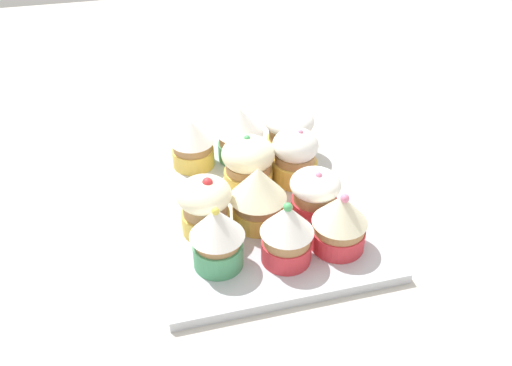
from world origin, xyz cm
name	(u,v)px	position (x,y,z in cm)	size (l,w,h in cm)	color
ground_plane	(256,220)	(0.00, 0.00, -1.50)	(180.00, 180.00, 3.00)	beige
baking_tray	(256,207)	(0.00, 0.00, 0.60)	(31.40, 24.96, 1.20)	silver
cupcake_0	(340,221)	(-9.55, -6.62, 4.67)	(5.93, 5.93, 7.14)	#D1333D
cupcake_1	(315,193)	(-3.87, -5.89, 4.35)	(5.79, 5.79, 6.31)	#D1333D
cupcake_2	(295,156)	(3.63, -5.96, 4.77)	(5.72, 5.72, 7.33)	#EFC651
cupcake_3	(289,132)	(9.36, -7.03, 4.82)	(6.52, 6.52, 6.83)	#EFC651
cupcake_4	(287,233)	(-10.06, -0.62, 4.85)	(5.57, 5.57, 7.39)	#D1333D
cupcake_5	(258,195)	(-3.48, 0.67, 5.15)	(6.47, 6.47, 7.46)	#EFC651
cupcake_6	(250,162)	(3.75, -0.17, 4.67)	(6.51, 6.51, 7.05)	#EFC651
cupcake_7	(240,134)	(10.27, -0.56, 4.94)	(6.16, 6.16, 7.35)	#4C9E6B
cupcake_8	(217,236)	(-8.97, 6.41, 5.00)	(5.67, 5.67, 7.54)	#4C9E6B
cupcake_9	(205,205)	(-3.35, 6.66, 4.83)	(5.98, 5.98, 7.25)	#EFC651
cupcake_10	(192,143)	(10.23, 5.84, 4.50)	(5.61, 5.61, 6.51)	#EFC651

